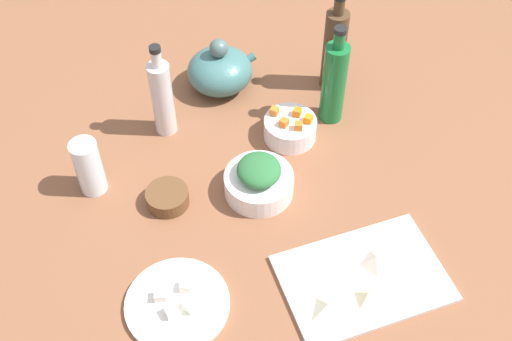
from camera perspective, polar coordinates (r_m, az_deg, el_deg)
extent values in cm
cube|color=brown|center=(143.59, 0.00, -1.69)|extent=(190.00, 190.00, 3.00)
cube|color=silver|center=(129.76, 9.52, -9.45)|extent=(32.00, 21.69, 1.00)
cylinder|color=white|center=(125.95, -7.03, -11.73)|extent=(20.22, 20.22, 1.20)
cylinder|color=white|center=(139.33, 0.37, -1.17)|extent=(15.20, 15.20, 5.22)
cylinder|color=white|center=(150.64, 3.06, 3.73)|extent=(12.38, 12.38, 5.30)
cylinder|color=brown|center=(139.28, -7.90, -2.40)|extent=(9.30, 9.30, 3.56)
ellipsoid|color=#3E6E6C|center=(161.88, -3.24, 8.87)|extent=(16.39, 15.91, 10.49)
sphere|color=#4A6564|center=(157.39, -3.35, 10.83)|extent=(4.59, 4.59, 4.59)
cylinder|color=#3E6E6C|center=(162.59, -0.88, 9.76)|extent=(5.38, 2.00, 3.93)
cylinder|color=#4E3621|center=(160.04, 6.98, 10.57)|extent=(5.64, 5.64, 21.60)
cylinder|color=#4E3621|center=(152.42, 7.44, 14.32)|extent=(2.54, 2.54, 4.02)
cylinder|color=#186C32|center=(151.09, 6.96, 7.69)|extent=(5.71, 5.71, 21.13)
cylinder|color=#186C32|center=(143.11, 7.43, 11.46)|extent=(2.57, 2.57, 4.03)
cylinder|color=black|center=(141.53, 7.54, 12.29)|extent=(2.86, 2.86, 1.20)
cylinder|color=silver|center=(148.85, -8.35, 6.31)|extent=(5.12, 5.12, 19.51)
cylinder|color=silver|center=(141.16, -8.88, 9.81)|extent=(2.30, 2.30, 4.09)
cylinder|color=black|center=(139.52, -9.01, 10.65)|extent=(2.56, 2.56, 1.20)
cylinder|color=white|center=(141.30, -14.70, 0.31)|extent=(5.89, 5.89, 13.91)
cube|color=orange|center=(149.62, 1.66, 5.32)|extent=(2.55, 2.55, 1.80)
cube|color=orange|center=(148.20, 4.68, 4.61)|extent=(2.54, 2.54, 1.80)
cube|color=orange|center=(147.01, 2.51, 4.29)|extent=(2.53, 2.53, 1.80)
cube|color=orange|center=(149.62, 3.69, 5.22)|extent=(2.53, 2.53, 1.80)
cube|color=orange|center=(146.42, 3.82, 3.98)|extent=(2.36, 2.36, 1.80)
ellipsoid|color=#2C6B37|center=(135.74, 0.38, 0.09)|extent=(12.19, 12.54, 4.16)
cube|color=white|center=(123.41, -7.58, -12.34)|extent=(2.53, 2.53, 2.20)
cube|color=white|center=(125.34, -8.52, -10.95)|extent=(2.71, 2.71, 2.20)
cube|color=white|center=(123.55, -5.89, -11.91)|extent=(3.00, 3.00, 2.20)
cube|color=white|center=(125.74, -6.25, -10.21)|extent=(2.99, 2.99, 2.20)
pyramid|color=beige|center=(130.17, 10.59, -7.88)|extent=(5.45, 5.68, 2.72)
pyramid|color=beige|center=(125.80, 9.92, -10.97)|extent=(5.82, 5.78, 2.50)
pyramid|color=beige|center=(123.42, 6.43, -12.05)|extent=(6.69, 6.15, 2.74)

